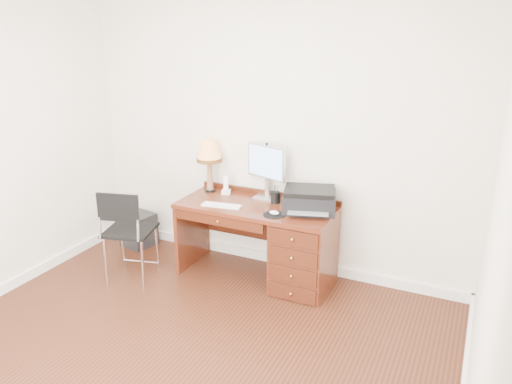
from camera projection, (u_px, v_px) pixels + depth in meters
The scene contains 12 objects.
ground at pixel (178, 355), 3.79m from camera, with size 4.00×4.00×0.00m, color black.
room_shell at pixel (219, 309), 4.32m from camera, with size 4.00×4.00×4.00m.
desk at pixel (287, 243), 4.73m from camera, with size 1.50×0.67×0.75m.
monitor at pixel (266, 165), 4.86m from camera, with size 0.45×0.22×0.53m.
keyboard at pixel (222, 205), 4.72m from camera, with size 0.38×0.11×0.01m, color white.
mouse_pad at pixel (274, 214), 4.50m from camera, with size 0.20×0.20×0.04m.
printer at pixel (309, 200), 4.58m from camera, with size 0.56×0.49×0.21m.
leg_lamp at pixel (209, 154), 5.02m from camera, with size 0.26×0.26×0.54m.
phone at pixel (226, 189), 5.05m from camera, with size 0.11×0.11×0.19m.
pen_cup at pixel (275, 197), 4.79m from camera, with size 0.09×0.09×0.11m, color black.
chair at pixel (125, 226), 4.74m from camera, with size 0.54×0.54×0.94m.
equipment_box at pixel (138, 230), 5.63m from camera, with size 0.31×0.31×0.37m, color black.
Camera 1 is at (1.89, -2.64, 2.39)m, focal length 35.00 mm.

